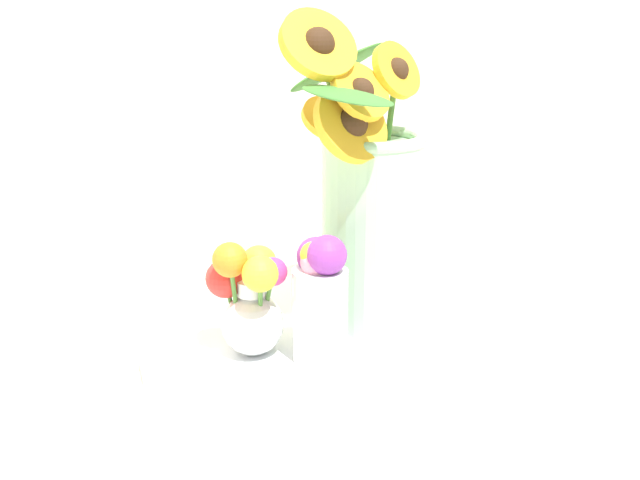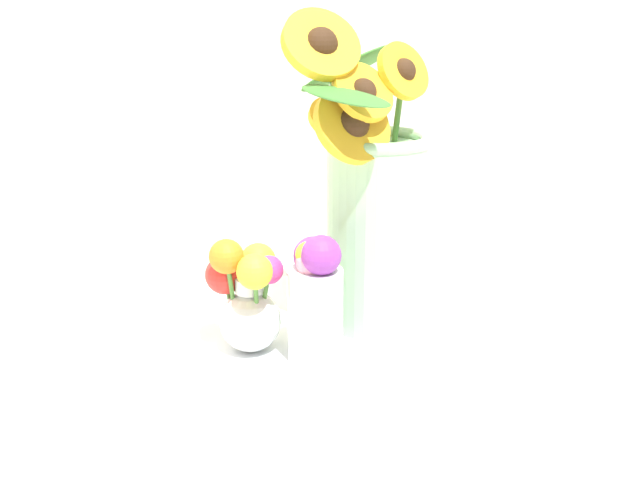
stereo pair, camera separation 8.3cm
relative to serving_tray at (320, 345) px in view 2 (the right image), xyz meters
name	(u,v)px [view 2 (the right image)]	position (x,y,z in m)	size (l,w,h in m)	color
ground_plane	(375,391)	(-0.01, -0.11, -0.01)	(6.00, 6.00, 0.00)	silver
serving_tray	(320,345)	(0.00, 0.00, 0.00)	(0.41, 0.41, 0.02)	silver
mason_jar_sunflowers	(372,208)	(0.08, 0.00, 0.15)	(0.23, 0.22, 0.38)	#99CC9E
vase_small_center	(315,294)	(-0.03, -0.03, 0.09)	(0.06, 0.07, 0.14)	white
vase_bulb_right	(247,296)	(-0.08, 0.03, 0.07)	(0.08, 0.10, 0.14)	white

